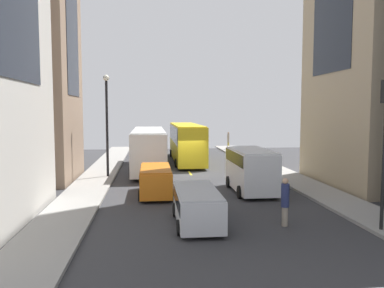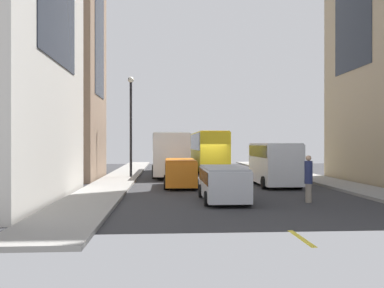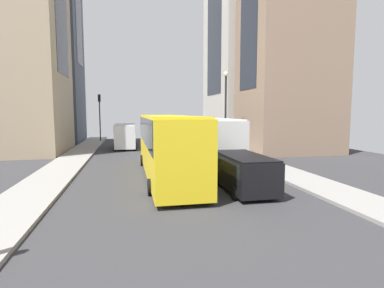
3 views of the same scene
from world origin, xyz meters
The scene contains 16 objects.
ground_plane centered at (0.00, 0.00, 0.00)m, with size 40.32×40.32×0.00m, color #333335.
sidewalk_west centered at (-6.90, 0.00, 0.07)m, with size 2.51×44.00×0.15m, color gray.
sidewalk_east centered at (6.90, 0.00, 0.07)m, with size 2.51×44.00×0.15m, color gray.
lane_stripe_1 centered at (0.00, -10.50, 0.01)m, with size 0.16×2.00×0.01m, color yellow.
lane_stripe_2 centered at (0.00, 0.00, 0.01)m, with size 0.16×2.00×0.01m, color yellow.
lane_stripe_3 centered at (0.00, 10.50, 0.01)m, with size 0.16×2.00×0.01m, color yellow.
lane_stripe_4 centered at (0.00, 21.00, 0.01)m, with size 0.16×2.00×0.01m, color yellow.
city_bus_white centered at (-3.20, 2.11, 2.01)m, with size 2.81×12.01×3.35m.
streetcar_yellow centered at (0.36, 7.27, 2.12)m, with size 2.70×12.91×3.59m.
delivery_van_white centered at (2.88, -7.46, 1.51)m, with size 2.26×5.09×2.58m.
car_silver_0 centered at (-1.10, -13.71, 0.90)m, with size 1.93×4.46×1.52m.
car_black_1 centered at (-2.87, 11.39, 1.03)m, with size 2.08×4.46×1.75m.
car_orange_2 centered at (-2.78, -7.68, 0.96)m, with size 1.91×4.50×1.63m.
pedestrian_waiting_curb centered at (2.55, -14.34, 1.09)m, with size 0.34×0.34×2.05m.
pedestrian_crossing_mid centered at (6.50, 17.03, 1.30)m, with size 0.28×0.28×2.13m.
streetlamp_near centered at (-6.14, -1.57, 4.59)m, with size 0.44×0.44×7.27m.
Camera 1 is at (-3.06, -29.82, 4.83)m, focal length 36.25 mm.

